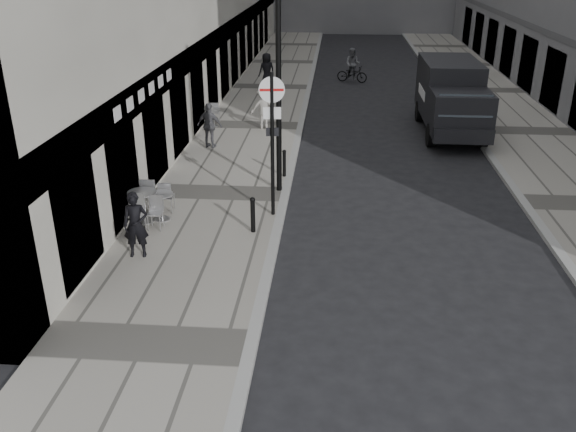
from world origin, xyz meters
name	(u,v)px	position (x,y,z in m)	size (l,w,h in m)	color
sidewalk	(252,126)	(-2.00, 18.00, 0.06)	(4.00, 60.00, 0.12)	gray
far_sidewalk	(522,132)	(9.00, 18.00, 0.06)	(4.00, 60.00, 0.12)	gray
walking_man	(136,225)	(-3.16, 6.13, 0.93)	(0.59, 0.39, 1.61)	black
sign_post	(272,126)	(-0.20, 8.85, 2.62)	(0.67, 0.14, 3.90)	black
lamppost	(279,77)	(-0.20, 10.69, 3.55)	(0.28, 0.28, 6.17)	black
bollard_near	(253,216)	(-0.60, 7.68, 0.57)	(0.12, 0.12, 0.90)	black
bollard_far	(284,164)	(-0.15, 11.92, 0.53)	(0.11, 0.11, 0.83)	black
panel_van	(451,94)	(6.00, 17.97, 1.55)	(2.21, 5.86, 2.75)	black
cyclist	(352,69)	(2.29, 27.70, 0.72)	(1.81, 1.08, 1.84)	black
pedestrian_a	(210,126)	(-3.13, 14.79, 0.94)	(0.96, 0.40, 1.64)	#535358
pedestrian_b	(264,107)	(-1.45, 17.53, 0.97)	(1.10, 0.63, 1.71)	gray
pedestrian_c	(267,70)	(-2.22, 25.48, 1.00)	(0.86, 0.56, 1.76)	black
cafe_table_near	(161,204)	(-3.16, 8.24, 0.57)	(0.69, 1.56, 0.89)	#B8B8BA
cafe_table_mid	(143,204)	(-3.60, 8.08, 0.63)	(0.79, 1.78, 1.01)	#A4A5A7
cafe_table_far	(212,116)	(-3.60, 17.66, 0.56)	(0.68, 1.53, 0.87)	#BBBBBE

